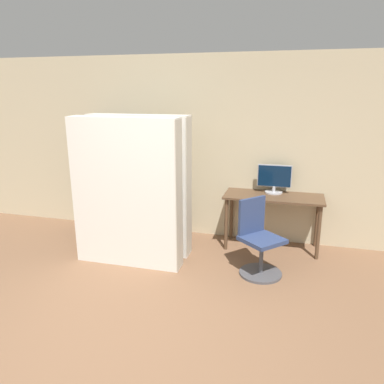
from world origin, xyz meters
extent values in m
plane|color=brown|center=(0.00, 0.00, 0.00)|extent=(16.00, 16.00, 0.00)
cube|color=#C6B793|center=(0.00, 3.07, 1.35)|extent=(8.00, 0.06, 2.70)
cube|color=brown|center=(1.18, 2.75, 0.76)|extent=(1.36, 0.57, 0.03)
cylinder|color=brown|center=(0.56, 2.53, 0.37)|extent=(0.05, 0.05, 0.75)
cylinder|color=brown|center=(1.80, 2.53, 0.37)|extent=(0.05, 0.05, 0.75)
cylinder|color=brown|center=(0.56, 2.98, 0.37)|extent=(0.05, 0.05, 0.75)
cylinder|color=brown|center=(1.80, 2.98, 0.37)|extent=(0.05, 0.05, 0.75)
cylinder|color=#B7B7BC|center=(1.17, 2.89, 0.79)|extent=(0.25, 0.25, 0.02)
cylinder|color=#B7B7BC|center=(1.17, 2.89, 0.84)|extent=(0.04, 0.04, 0.08)
cube|color=#B7B7BC|center=(1.17, 2.90, 1.03)|extent=(0.47, 0.02, 0.32)
cube|color=#0A1E38|center=(1.17, 2.89, 1.03)|extent=(0.45, 0.03, 0.29)
cylinder|color=#4C4C51|center=(1.11, 1.89, 0.01)|extent=(0.52, 0.52, 0.03)
cylinder|color=#4C4C51|center=(1.11, 1.89, 0.23)|extent=(0.05, 0.05, 0.40)
cube|color=navy|center=(1.11, 1.89, 0.46)|extent=(0.62, 0.62, 0.05)
cube|color=navy|center=(0.96, 2.02, 0.71)|extent=(0.29, 0.32, 0.45)
cube|color=black|center=(-1.66, 2.88, 0.85)|extent=(0.02, 0.31, 1.69)
cube|color=black|center=(-0.85, 2.88, 0.85)|extent=(0.02, 0.31, 1.69)
cube|color=black|center=(-1.26, 3.03, 0.85)|extent=(0.82, 0.02, 1.69)
cube|color=black|center=(-1.26, 2.88, 0.01)|extent=(0.79, 0.28, 0.02)
cube|color=black|center=(-1.26, 2.88, 0.34)|extent=(0.79, 0.28, 0.02)
cube|color=black|center=(-1.26, 2.88, 0.68)|extent=(0.79, 0.28, 0.02)
cube|color=black|center=(-1.26, 2.88, 1.01)|extent=(0.79, 0.28, 0.02)
cube|color=black|center=(-1.26, 2.88, 1.35)|extent=(0.79, 0.28, 0.02)
cube|color=black|center=(-1.26, 2.88, 1.68)|extent=(0.79, 0.28, 0.02)
cube|color=silver|center=(-1.63, 2.91, 0.12)|extent=(0.03, 0.22, 0.20)
cube|color=brown|center=(-1.59, 2.86, 0.12)|extent=(0.02, 0.21, 0.20)
cube|color=silver|center=(-1.56, 2.90, 0.12)|extent=(0.03, 0.19, 0.20)
cube|color=silver|center=(-1.52, 2.89, 0.16)|extent=(0.03, 0.23, 0.29)
cube|color=#7A2D84|center=(-1.48, 2.85, 0.14)|extent=(0.03, 0.20, 0.24)
cube|color=#1E4C9E|center=(-1.44, 2.86, 0.16)|extent=(0.03, 0.19, 0.28)
cube|color=#287A38|center=(-1.40, 2.92, 0.12)|extent=(0.03, 0.15, 0.20)
cube|color=#232328|center=(-1.36, 2.82, 0.14)|extent=(0.03, 0.16, 0.25)
cube|color=#1E4C9E|center=(-1.63, 2.87, 0.49)|extent=(0.02, 0.21, 0.27)
cube|color=#287A38|center=(-1.59, 2.85, 0.47)|extent=(0.03, 0.21, 0.24)
cube|color=red|center=(-1.56, 2.86, 0.47)|extent=(0.02, 0.19, 0.24)
cube|color=#232328|center=(-1.53, 2.87, 0.47)|extent=(0.02, 0.20, 0.22)
cube|color=#287A38|center=(-1.50, 2.91, 0.46)|extent=(0.02, 0.20, 0.21)
cube|color=red|center=(-1.47, 2.89, 0.45)|extent=(0.02, 0.23, 0.20)
cube|color=brown|center=(-1.63, 2.87, 0.79)|extent=(0.03, 0.19, 0.21)
cube|color=orange|center=(-1.59, 2.87, 0.80)|extent=(0.03, 0.16, 0.22)
cube|color=brown|center=(-1.55, 2.86, 0.82)|extent=(0.02, 0.20, 0.26)
cube|color=gold|center=(-1.52, 2.89, 0.81)|extent=(0.02, 0.16, 0.25)
cube|color=teal|center=(-1.49, 2.85, 0.82)|extent=(0.02, 0.16, 0.27)
cube|color=#7A2D84|center=(-1.47, 2.85, 0.82)|extent=(0.02, 0.20, 0.27)
cube|color=#287A38|center=(-1.43, 2.89, 0.83)|extent=(0.03, 0.17, 0.29)
cube|color=#1E4C9E|center=(-1.39, 2.88, 0.83)|extent=(0.03, 0.17, 0.28)
cube|color=brown|center=(-1.62, 2.89, 1.12)|extent=(0.03, 0.21, 0.20)
cube|color=teal|center=(-1.59, 2.87, 1.14)|extent=(0.02, 0.21, 0.24)
cube|color=gold|center=(-1.55, 2.85, 1.13)|extent=(0.03, 0.21, 0.22)
cube|color=brown|center=(-1.51, 2.91, 1.14)|extent=(0.03, 0.20, 0.23)
cube|color=red|center=(-1.47, 2.90, 1.16)|extent=(0.03, 0.23, 0.28)
cube|color=gold|center=(-1.43, 2.87, 1.13)|extent=(0.03, 0.17, 0.21)
cube|color=#287A38|center=(-1.40, 2.86, 1.15)|extent=(0.03, 0.22, 0.25)
cube|color=red|center=(-1.36, 2.93, 1.15)|extent=(0.02, 0.16, 0.25)
cube|color=orange|center=(-1.62, 2.88, 1.46)|extent=(0.03, 0.17, 0.20)
cube|color=brown|center=(-1.58, 2.87, 1.46)|extent=(0.04, 0.23, 0.20)
cube|color=silver|center=(-1.53, 2.91, 1.49)|extent=(0.04, 0.21, 0.26)
cube|color=red|center=(-1.50, 2.87, 1.46)|extent=(0.02, 0.20, 0.21)
cube|color=brown|center=(-1.46, 2.88, 1.49)|extent=(0.03, 0.22, 0.27)
cube|color=#232328|center=(-1.42, 2.89, 1.46)|extent=(0.03, 0.22, 0.20)
cube|color=silver|center=(-1.39, 2.86, 1.48)|extent=(0.03, 0.21, 0.24)
cube|color=silver|center=(-0.58, 1.77, 0.94)|extent=(1.39, 0.27, 1.89)
cube|color=beige|center=(0.11, 1.77, 0.94)|extent=(0.01, 0.28, 1.85)
cube|color=silver|center=(-0.58, 2.20, 0.94)|extent=(1.39, 0.26, 1.89)
cube|color=beige|center=(0.11, 2.20, 0.94)|extent=(0.01, 0.27, 1.85)
camera|label=1|loc=(1.40, -2.37, 2.19)|focal=35.00mm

